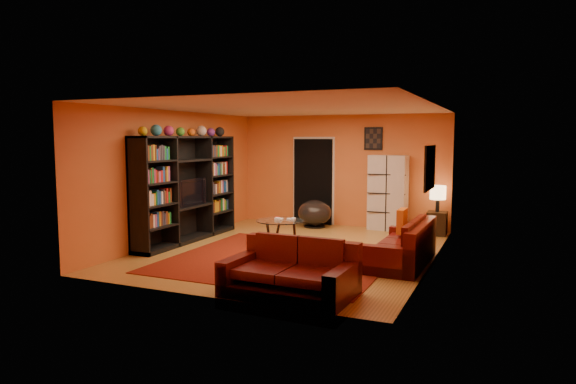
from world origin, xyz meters
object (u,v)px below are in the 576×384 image
at_px(tv, 188,192).
at_px(bowl_chair, 315,213).
at_px(table_lamp, 438,193).
at_px(sofa, 407,247).
at_px(loveseat, 292,273).
at_px(side_table, 437,223).
at_px(coffee_table, 280,223).
at_px(storage_cabinet, 388,193).
at_px(entertainment_unit, 187,189).

bearing_deg(tv, bowl_chair, -34.43).
distance_m(bowl_chair, table_lamp, 2.80).
distance_m(sofa, bowl_chair, 3.77).
xyz_separation_m(tv, loveseat, (3.26, -2.37, -0.71)).
relative_size(tv, side_table, 1.87).
distance_m(coffee_table, table_lamp, 3.50).
bearing_deg(coffee_table, side_table, 40.10).
xyz_separation_m(storage_cabinet, table_lamp, (1.10, -0.17, 0.06)).
relative_size(entertainment_unit, storage_cabinet, 1.78).
distance_m(entertainment_unit, coffee_table, 2.01).
bearing_deg(bowl_chair, side_table, 2.70).
bearing_deg(table_lamp, coffee_table, -139.90).
bearing_deg(loveseat, side_table, -11.28).
height_order(bowl_chair, side_table, bowl_chair).
height_order(entertainment_unit, tv, entertainment_unit).
bearing_deg(table_lamp, storage_cabinet, 171.19).
height_order(loveseat, table_lamp, table_lamp).
bearing_deg(storage_cabinet, table_lamp, -3.18).
relative_size(bowl_chair, side_table, 1.55).
bearing_deg(loveseat, entertainment_unit, 56.20).
relative_size(loveseat, coffee_table, 1.82).
xyz_separation_m(entertainment_unit, tv, (0.05, -0.04, -0.06)).
xyz_separation_m(entertainment_unit, table_lamp, (4.53, 2.63, -0.15)).
xyz_separation_m(tv, table_lamp, (4.48, 2.67, -0.09)).
bearing_deg(coffee_table, bowl_chair, 92.16).
distance_m(tv, bowl_chair, 3.14).
relative_size(coffee_table, table_lamp, 1.69).
bearing_deg(side_table, tv, -149.21).
bearing_deg(sofa, storage_cabinet, 109.08).
xyz_separation_m(storage_cabinet, side_table, (1.10, -0.17, -0.59)).
relative_size(tv, sofa, 0.47).
bearing_deg(side_table, table_lamp, 0.00).
bearing_deg(table_lamp, tv, -149.21).
bearing_deg(sofa, tv, 178.64).
bearing_deg(storage_cabinet, tv, -134.30).
height_order(loveseat, storage_cabinet, storage_cabinet).
bearing_deg(entertainment_unit, bowl_chair, 54.41).
xyz_separation_m(entertainment_unit, bowl_chair, (1.79, 2.50, -0.71)).
xyz_separation_m(tv, bowl_chair, (1.74, 2.54, -0.65)).
bearing_deg(sofa, side_table, 88.62).
distance_m(tv, table_lamp, 5.21).
bearing_deg(entertainment_unit, storage_cabinet, 39.29).
distance_m(sofa, storage_cabinet, 3.22).
bearing_deg(storage_cabinet, loveseat, -85.63).
height_order(entertainment_unit, table_lamp, entertainment_unit).
distance_m(sofa, side_table, 2.85).
bearing_deg(sofa, table_lamp, 88.62).
xyz_separation_m(coffee_table, storage_cabinet, (1.55, 2.41, 0.41)).
xyz_separation_m(tv, coffee_table, (1.82, 0.43, -0.56)).
distance_m(loveseat, side_table, 5.19).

